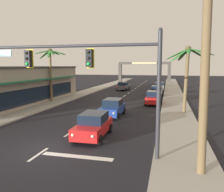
% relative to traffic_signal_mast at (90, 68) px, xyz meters
% --- Properties ---
extents(ground_plane, '(220.00, 220.00, 0.00)m').
position_rel_traffic_signal_mast_xyz_m(ground_plane, '(-2.84, 0.19, -4.76)').
color(ground_plane, black).
extents(sidewalk_right, '(3.20, 110.00, 0.14)m').
position_rel_traffic_signal_mast_xyz_m(sidewalk_right, '(4.96, 20.19, -4.69)').
color(sidewalk_right, '#9E998E').
rests_on(sidewalk_right, ground).
extents(sidewalk_left, '(3.20, 110.00, 0.14)m').
position_rel_traffic_signal_mast_xyz_m(sidewalk_left, '(-10.64, 20.19, -4.69)').
color(sidewalk_left, '#9E998E').
rests_on(sidewalk_left, ground).
extents(lane_markings, '(4.28, 87.83, 0.01)m').
position_rel_traffic_signal_mast_xyz_m(lane_markings, '(-2.39, 19.81, -4.76)').
color(lane_markings, silver).
rests_on(lane_markings, ground).
extents(traffic_signal_mast, '(10.91, 0.41, 6.68)m').
position_rel_traffic_signal_mast_xyz_m(traffic_signal_mast, '(0.00, 0.00, 0.00)').
color(traffic_signal_mast, '#2D2D33').
rests_on(traffic_signal_mast, ground).
extents(sedan_lead_at_stop_bar, '(2.03, 4.48, 1.68)m').
position_rel_traffic_signal_mast_xyz_m(sedan_lead_at_stop_bar, '(-0.87, 3.05, -3.91)').
color(sedan_lead_at_stop_bar, red).
rests_on(sedan_lead_at_stop_bar, ground).
extents(sedan_third_in_queue, '(1.95, 4.45, 1.68)m').
position_rel_traffic_signal_mast_xyz_m(sedan_third_in_queue, '(-1.14, 9.84, -3.91)').
color(sedan_third_in_queue, navy).
rests_on(sedan_third_in_queue, ground).
extents(sedan_oncoming_far, '(2.12, 4.51, 1.68)m').
position_rel_traffic_signal_mast_xyz_m(sedan_oncoming_far, '(-4.72, 33.71, -3.91)').
color(sedan_oncoming_far, '#4C515B').
rests_on(sedan_oncoming_far, ground).
extents(sedan_parked_nearest_kerb, '(2.00, 4.47, 1.68)m').
position_rel_traffic_signal_mast_xyz_m(sedan_parked_nearest_kerb, '(2.36, 34.36, -3.91)').
color(sedan_parked_nearest_kerb, silver).
rests_on(sedan_parked_nearest_kerb, ground).
extents(sedan_parked_mid_kerb, '(1.95, 4.45, 1.68)m').
position_rel_traffic_signal_mast_xyz_m(sedan_parked_mid_kerb, '(2.25, 17.84, -3.91)').
color(sedan_parked_mid_kerb, red).
rests_on(sedan_parked_mid_kerb, ground).
extents(sedan_parked_far_kerb, '(2.04, 4.49, 1.68)m').
position_rel_traffic_signal_mast_xyz_m(sedan_parked_far_kerb, '(2.25, 25.97, -3.91)').
color(sedan_parked_far_kerb, '#4C515B').
rests_on(sedan_parked_far_kerb, ground).
extents(palm_left_second, '(4.23, 4.00, 7.14)m').
position_rel_traffic_signal_mast_xyz_m(palm_left_second, '(-11.25, 16.48, 0.78)').
color(palm_left_second, brown).
rests_on(palm_left_second, ground).
extents(palm_right_nearest, '(2.87, 3.14, 9.91)m').
position_rel_traffic_signal_mast_xyz_m(palm_right_nearest, '(5.48, -1.18, 1.83)').
color(palm_right_nearest, brown).
rests_on(palm_right_nearest, ground).
extents(palm_right_second, '(4.69, 4.64, 6.80)m').
position_rel_traffic_signal_mast_xyz_m(palm_right_second, '(5.84, 12.49, 0.28)').
color(palm_right_second, brown).
rests_on(palm_right_second, ground).
extents(storefront_strip_left, '(7.64, 22.24, 4.79)m').
position_rel_traffic_signal_mast_xyz_m(storefront_strip_left, '(-14.85, 14.75, -2.36)').
color(storefront_strip_left, gray).
rests_on(storefront_strip_left, ground).
extents(town_gateway_arch, '(15.02, 0.90, 6.00)m').
position_rel_traffic_signal_mast_xyz_m(town_gateway_arch, '(-2.84, 55.70, -0.80)').
color(town_gateway_arch, '#423D38').
rests_on(town_gateway_arch, ground).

